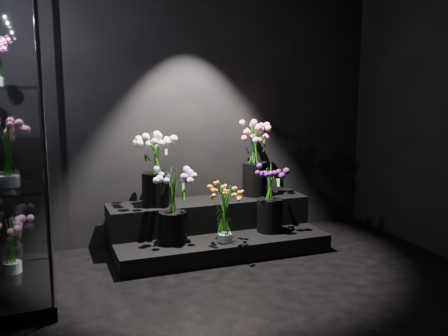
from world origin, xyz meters
TOP-DOWN VIEW (x-y plane):
  - floor at (0.00, 0.00)m, footprint 4.00×4.00m
  - wall_back at (0.00, 2.00)m, footprint 4.00×0.00m
  - display_riser at (0.12, 1.61)m, footprint 1.97×0.88m
  - display_case at (-1.67, 1.03)m, footprint 0.62×1.03m
  - bouquet_orange_bells at (0.10, 1.25)m, footprint 0.31×0.31m
  - bouquet_lilac at (-0.33, 1.39)m, footprint 0.37×0.37m
  - bouquet_purple at (0.61, 1.39)m, footprint 0.34×0.34m
  - bouquet_cream_roses at (-0.40, 1.71)m, footprint 0.45×0.45m
  - bouquet_pink_roses at (0.62, 1.76)m, footprint 0.41×0.41m
  - bouquet_case_pink at (-1.61, 0.83)m, footprint 0.30×0.30m
  - bouquet_case_base_pink at (-1.66, 1.28)m, footprint 0.39×0.39m

SIDE VIEW (x-z plane):
  - floor at x=0.00m, z-range 0.00..0.00m
  - display_riser at x=0.12m, z-range -0.04..0.40m
  - bouquet_case_base_pink at x=-1.66m, z-range 0.12..0.58m
  - bouquet_orange_bells at x=0.10m, z-range 0.17..0.71m
  - bouquet_purple at x=0.61m, z-range 0.19..0.83m
  - bouquet_lilac at x=-0.33m, z-range 0.20..0.87m
  - bouquet_cream_roses at x=-0.40m, z-range 0.47..1.16m
  - bouquet_pink_roses at x=0.62m, z-range 0.49..1.22m
  - bouquet_case_pink at x=-1.61m, z-range 0.89..1.35m
  - display_case at x=-1.67m, z-range 0.00..2.26m
  - wall_back at x=0.00m, z-range -0.60..3.40m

